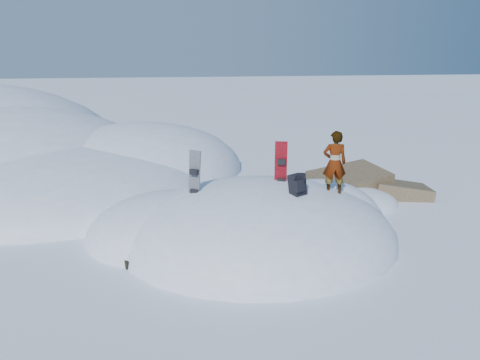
{
  "coord_description": "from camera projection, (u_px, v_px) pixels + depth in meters",
  "views": [
    {
      "loc": [
        -1.93,
        -10.83,
        4.83
      ],
      "look_at": [
        -0.46,
        0.3,
        1.53
      ],
      "focal_mm": 35.0,
      "sensor_mm": 36.0,
      "label": 1
    }
  ],
  "objects": [
    {
      "name": "ground",
      "position": [
        259.0,
        240.0,
        11.9
      ],
      "size": [
        120.0,
        120.0,
        0.0
      ],
      "primitive_type": "plane",
      "color": "white",
      "rests_on": "ground"
    },
    {
      "name": "person",
      "position": [
        335.0,
        163.0,
        11.49
      ],
      "size": [
        0.63,
        0.46,
        1.6
      ],
      "primitive_type": "imported",
      "rotation": [
        0.0,
        0.0,
        3.0
      ],
      "color": "slate",
      "rests_on": "snow_mound"
    },
    {
      "name": "snowboard_red",
      "position": [
        281.0,
        173.0,
        11.84
      ],
      "size": [
        0.31,
        0.21,
        1.68
      ],
      "rotation": [
        0.0,
        0.0,
        -0.26
      ],
      "color": "red",
      "rests_on": "snow_mound"
    },
    {
      "name": "gear_pile",
      "position": [
        139.0,
        258.0,
        10.67
      ],
      "size": [
        0.88,
        0.69,
        0.23
      ],
      "rotation": [
        0.0,
        0.0,
        0.41
      ],
      "color": "black",
      "rests_on": "ground"
    },
    {
      "name": "rock_outcrop",
      "position": [
        356.0,
        197.0,
        15.23
      ],
      "size": [
        4.68,
        4.41,
        1.68
      ],
      "color": "brown",
      "rests_on": "ground"
    },
    {
      "name": "snow_mound",
      "position": [
        251.0,
        237.0,
        12.11
      ],
      "size": [
        8.0,
        6.0,
        3.0
      ],
      "color": "white",
      "rests_on": "ground"
    },
    {
      "name": "backpack",
      "position": [
        298.0,
        185.0,
        10.93
      ],
      "size": [
        0.49,
        0.54,
        0.6
      ],
      "rotation": [
        0.0,
        0.0,
        0.58
      ],
      "color": "black",
      "rests_on": "snow_mound"
    },
    {
      "name": "snowboard_dark",
      "position": [
        194.0,
        184.0,
        11.41
      ],
      "size": [
        0.37,
        0.35,
        1.68
      ],
      "rotation": [
        0.0,
        0.0,
        -0.63
      ],
      "color": "black",
      "rests_on": "snow_mound"
    }
  ]
}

